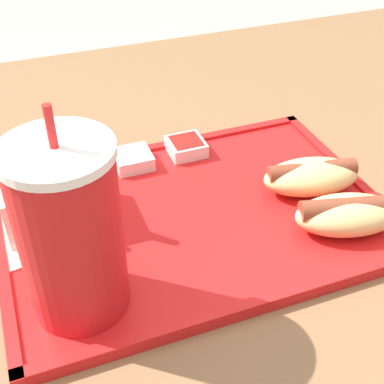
{
  "coord_description": "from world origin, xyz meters",
  "views": [
    {
      "loc": [
        0.21,
        0.43,
        1.15
      ],
      "look_at": [
        0.04,
        -0.0,
        0.8
      ],
      "focal_mm": 50.0,
      "sensor_mm": 36.0,
      "label": 1
    }
  ],
  "objects": [
    {
      "name": "food_tray",
      "position": [
        0.04,
        -0.0,
        0.76
      ],
      "size": [
        0.42,
        0.3,
        0.01
      ],
      "color": "red",
      "rests_on": "dining_table"
    },
    {
      "name": "paper_napkin",
      "position": [
        0.19,
        -0.04,
        0.77
      ],
      "size": [
        0.14,
        0.12,
        0.0
      ],
      "color": "white",
      "rests_on": "food_tray"
    },
    {
      "name": "soda_cup",
      "position": [
        0.18,
        0.08,
        0.85
      ],
      "size": [
        0.09,
        0.09,
        0.2
      ],
      "color": "red",
      "rests_on": "food_tray"
    },
    {
      "name": "hot_dog_far",
      "position": [
        -0.1,
        0.08,
        0.79
      ],
      "size": [
        0.12,
        0.08,
        0.04
      ],
      "color": "#DBB270",
      "rests_on": "food_tray"
    },
    {
      "name": "hot_dog_near",
      "position": [
        -0.1,
        0.01,
        0.79
      ],
      "size": [
        0.12,
        0.08,
        0.04
      ],
      "color": "#DBB270",
      "rests_on": "food_tray"
    },
    {
      "name": "fries_carton",
      "position": [
        0.19,
        -0.05,
        0.8
      ],
      "size": [
        0.1,
        0.08,
        0.12
      ],
      "color": "silver",
      "rests_on": "food_tray"
    },
    {
      "name": "sauce_cup_mayo",
      "position": [
        0.08,
        -0.12,
        0.78
      ],
      "size": [
        0.05,
        0.05,
        0.02
      ],
      "color": "silver",
      "rests_on": "food_tray"
    },
    {
      "name": "sauce_cup_ketchup",
      "position": [
        0.01,
        -0.12,
        0.78
      ],
      "size": [
        0.05,
        0.05,
        0.02
      ],
      "color": "silver",
      "rests_on": "food_tray"
    }
  ]
}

